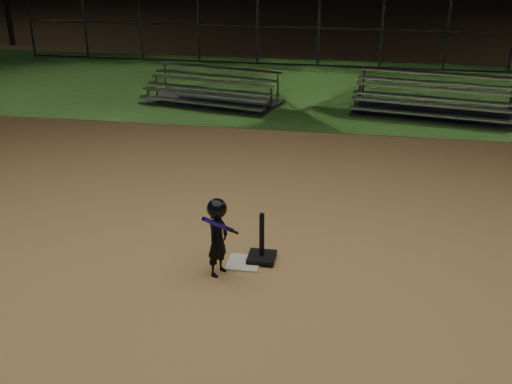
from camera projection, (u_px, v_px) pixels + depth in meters
name	position (u px, v px, depth m)	size (l,w,h in m)	color
ground	(244.00, 263.00, 8.52)	(80.00, 80.00, 0.00)	#AA834D
grass_strip	(309.00, 88.00, 17.55)	(60.00, 8.00, 0.01)	#27541B
home_plate	(244.00, 263.00, 8.51)	(0.45, 0.45, 0.02)	beige
batting_tee	(262.00, 251.00, 8.53)	(0.38, 0.38, 0.70)	black
child_batter	(218.00, 235.00, 8.04)	(0.46, 0.58, 1.10)	black
bleacher_left	(212.00, 97.00, 16.05)	(3.73, 2.39, 0.84)	silver
bleacher_right	(432.00, 107.00, 15.10)	(4.00, 2.42, 0.92)	silver
backstop_fence	(319.00, 28.00, 19.76)	(20.08, 0.08, 2.50)	#38383D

